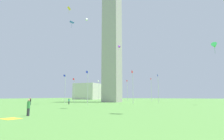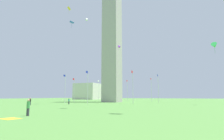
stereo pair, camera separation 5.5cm
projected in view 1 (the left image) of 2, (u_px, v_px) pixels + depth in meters
name	position (u px, v px, depth m)	size (l,w,h in m)	color
ground_plane	(112.00, 102.00, 66.18)	(260.00, 260.00, 0.00)	#548C3D
obelisk_monument	(112.00, 32.00, 69.85)	(5.75, 5.75, 52.29)	#A8A399
flagpole_n	(88.00, 86.00, 51.96)	(1.12, 0.14, 9.26)	silver
flagpole_ne	(133.00, 86.00, 51.56)	(1.12, 0.14, 9.26)	silver
flagpole_e	(158.00, 87.00, 60.11)	(1.12, 0.14, 9.26)	silver
flagpole_se	(151.00, 89.00, 72.60)	(1.12, 0.14, 9.26)	silver
flagpole_s	(127.00, 89.00, 81.72)	(1.12, 0.14, 9.26)	silver
flagpole_sw	(99.00, 90.00, 82.12)	(1.12, 0.14, 9.26)	silver
flagpole_w	(74.00, 89.00, 73.57)	(1.12, 0.14, 9.26)	silver
flagpole_nw	(65.00, 87.00, 61.08)	(1.12, 0.14, 9.26)	silver
person_green_shirt	(28.00, 108.00, 19.88)	(0.32, 0.32, 1.77)	#2D2D38
person_teal_shirt	(69.00, 101.00, 48.73)	(0.32, 0.32, 1.60)	#2D2D38
person_red_shirt	(30.00, 101.00, 48.13)	(0.32, 0.32, 1.61)	#2D2D38
person_black_shirt	(30.00, 102.00, 43.47)	(0.32, 0.32, 1.70)	#2D2D38
kite_yellow_box	(69.00, 8.00, 57.91)	(1.01, 1.21, 2.17)	yellow
kite_purple_delta	(119.00, 47.00, 56.49)	(1.05, 0.87, 1.65)	purple
kite_white_delta	(87.00, 19.00, 66.70)	(1.52, 1.46, 1.97)	white
kite_green_delta	(214.00, 46.00, 46.63)	(2.16, 1.88, 2.91)	green
kite_blue_diamond	(72.00, 22.00, 52.80)	(1.65, 1.66, 1.86)	blue
distant_building	(91.00, 92.00, 129.68)	(22.01, 15.46, 10.63)	beige
picnic_blanket_near_first_person	(11.00, 119.00, 17.33)	(1.80, 1.40, 0.01)	yellow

